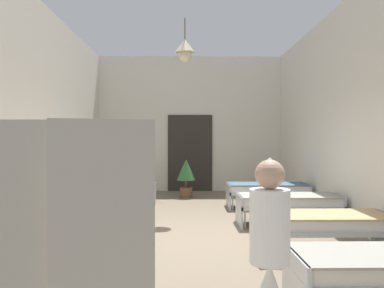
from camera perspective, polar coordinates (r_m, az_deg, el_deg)
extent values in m
cube|color=#7A6B56|center=(6.61, 0.19, -13.98)|extent=(6.33, 12.43, 0.10)
cube|color=silver|center=(12.42, -0.29, 2.98)|extent=(6.13, 0.20, 4.26)
cube|color=silver|center=(7.02, -24.89, 4.74)|extent=(0.20, 11.83, 4.26)
cube|color=silver|center=(7.11, 24.92, 4.69)|extent=(0.20, 11.83, 4.26)
cube|color=#2D2823|center=(12.30, -0.28, -1.32)|extent=(1.40, 0.06, 2.40)
cylinder|color=brown|center=(8.80, -1.05, 16.54)|extent=(0.02, 0.02, 0.45)
cone|color=beige|center=(8.71, -1.05, 14.17)|extent=(0.44, 0.44, 0.28)
sphere|color=beige|center=(8.66, -1.05, 12.75)|extent=(0.28, 0.28, 0.28)
cylinder|color=#B7BCC1|center=(4.25, -12.85, -19.31)|extent=(0.03, 0.03, 0.34)
cube|color=#B7BCC1|center=(3.86, -13.11, -19.52)|extent=(0.04, 0.84, 0.57)
cylinder|color=#B7BCC1|center=(4.30, 14.29, -19.08)|extent=(0.03, 0.03, 0.34)
cube|color=#B7BCC1|center=(3.91, 14.85, -19.25)|extent=(0.04, 0.84, 0.57)
cylinder|color=#B7BCC1|center=(6.51, -24.68, -12.27)|extent=(0.03, 0.03, 0.34)
cylinder|color=#B7BCC1|center=(5.35, -10.11, -15.07)|extent=(0.03, 0.03, 0.34)
cylinder|color=#B7BCC1|center=(6.04, -8.98, -13.24)|extent=(0.03, 0.03, 0.34)
cube|color=#B7BCC1|center=(5.84, -18.16, -11.69)|extent=(1.90, 0.84, 0.07)
cube|color=#B7BCC1|center=(5.66, -8.90, -12.98)|extent=(0.04, 0.84, 0.57)
cube|color=white|center=(5.82, -18.17, -10.68)|extent=(1.82, 0.78, 0.14)
cube|color=#8C4C47|center=(5.80, -18.17, -9.88)|extent=(1.86, 0.82, 0.02)
cylinder|color=#B7BCC1|center=(5.39, 10.91, -14.96)|extent=(0.03, 0.03, 0.34)
cylinder|color=#B7BCC1|center=(6.07, 9.50, -13.16)|extent=(0.03, 0.03, 0.34)
cylinder|color=#B7BCC1|center=(6.60, 24.87, -12.09)|extent=(0.03, 0.03, 0.34)
cube|color=#B7BCC1|center=(5.91, 18.65, -11.54)|extent=(1.90, 0.84, 0.07)
cube|color=#B7BCC1|center=(5.69, 9.55, -12.89)|extent=(0.04, 0.84, 0.57)
cube|color=white|center=(5.89, 18.65, -10.54)|extent=(1.82, 0.78, 0.14)
cube|color=tan|center=(5.87, 18.66, -9.76)|extent=(1.86, 0.82, 0.02)
cylinder|color=#B7BCC1|center=(7.58, -21.01, -10.42)|extent=(0.03, 0.03, 0.34)
cylinder|color=#B7BCC1|center=(8.25, -19.25, -9.51)|extent=(0.03, 0.03, 0.34)
cylinder|color=#B7BCC1|center=(7.18, -7.61, -11.01)|extent=(0.03, 0.03, 0.34)
cylinder|color=#B7BCC1|center=(7.88, -6.98, -9.96)|extent=(0.03, 0.03, 0.34)
cube|color=#B7BCC1|center=(7.64, -13.86, -8.75)|extent=(1.90, 0.84, 0.07)
cube|color=#B7BCC1|center=(7.92, -20.51, -9.09)|extent=(0.04, 0.84, 0.57)
cube|color=#B7BCC1|center=(7.50, -6.82, -9.59)|extent=(0.04, 0.84, 0.57)
cube|color=white|center=(7.63, -13.86, -7.97)|extent=(1.82, 0.78, 0.14)
cube|color=tan|center=(7.61, -13.86, -7.36)|extent=(1.86, 0.82, 0.02)
cylinder|color=#B7BCC1|center=(7.21, 7.79, -10.96)|extent=(0.03, 0.03, 0.34)
cylinder|color=#B7BCC1|center=(7.91, 7.00, -9.92)|extent=(0.03, 0.03, 0.34)
cylinder|color=#B7BCC1|center=(7.66, 20.98, -10.30)|extent=(0.03, 0.03, 0.34)
cylinder|color=#B7BCC1|center=(8.32, 19.12, -9.42)|extent=(0.03, 0.03, 0.34)
cube|color=#B7BCC1|center=(7.69, 13.88, -8.68)|extent=(1.90, 0.84, 0.07)
cube|color=#B7BCC1|center=(7.53, 6.92, -9.55)|extent=(0.04, 0.84, 0.57)
cube|color=#B7BCC1|center=(7.99, 20.42, -8.99)|extent=(0.04, 0.84, 0.57)
cube|color=white|center=(7.68, 13.88, -7.91)|extent=(1.82, 0.78, 0.14)
cube|color=#9E9E93|center=(7.67, 13.88, -7.30)|extent=(1.86, 0.82, 0.02)
cylinder|color=#B7BCC1|center=(9.36, -16.94, -8.29)|extent=(0.03, 0.03, 0.34)
cylinder|color=#B7BCC1|center=(10.05, -15.79, -7.68)|extent=(0.03, 0.03, 0.34)
cylinder|color=#B7BCC1|center=(9.04, -6.17, -8.59)|extent=(0.03, 0.03, 0.34)
cylinder|color=#B7BCC1|center=(9.75, -5.77, -7.92)|extent=(0.03, 0.03, 0.34)
cube|color=#B7BCC1|center=(9.48, -11.24, -6.92)|extent=(1.90, 0.84, 0.07)
cube|color=#B7BCC1|center=(9.70, -16.69, -7.28)|extent=(0.04, 0.84, 0.57)
cube|color=#B7BCC1|center=(9.37, -5.59, -7.54)|extent=(0.04, 0.84, 0.57)
cube|color=white|center=(9.47, -11.24, -6.29)|extent=(1.82, 0.78, 0.14)
cube|color=beige|center=(9.46, -11.25, -5.79)|extent=(1.86, 0.82, 0.02)
cylinder|color=#B7BCC1|center=(9.06, 5.98, -8.57)|extent=(0.03, 0.03, 0.34)
cylinder|color=#B7BCC1|center=(9.77, 5.47, -7.90)|extent=(0.03, 0.03, 0.34)
cylinder|color=#B7BCC1|center=(9.43, 16.65, -8.23)|extent=(0.03, 0.03, 0.34)
cylinder|color=#B7BCC1|center=(10.11, 15.42, -7.63)|extent=(0.03, 0.03, 0.34)
cube|color=#B7BCC1|center=(9.52, 10.96, -6.88)|extent=(1.90, 0.84, 0.07)
cube|color=#B7BCC1|center=(9.39, 5.35, -7.52)|extent=(0.04, 0.84, 0.57)
cube|color=#B7BCC1|center=(9.77, 16.35, -7.23)|extent=(0.04, 0.84, 0.57)
cube|color=white|center=(9.51, 10.96, -6.25)|extent=(1.82, 0.78, 0.14)
cube|color=slate|center=(9.50, 10.96, -5.76)|extent=(1.86, 0.82, 0.02)
cylinder|color=white|center=(2.78, -8.65, -12.71)|extent=(0.30, 0.30, 0.55)
sphere|color=tan|center=(2.72, -8.66, -4.79)|extent=(0.22, 0.22, 0.22)
cone|color=white|center=(2.72, -8.67, -3.18)|extent=(0.18, 0.18, 0.10)
cylinder|color=white|center=(3.01, 11.31, -11.70)|extent=(0.30, 0.30, 0.55)
sphere|color=tan|center=(2.95, 11.32, -4.38)|extent=(0.22, 0.22, 0.22)
cone|color=white|center=(2.94, 11.32, -2.89)|extent=(0.18, 0.18, 0.10)
cylinder|color=brown|center=(10.98, -0.87, -7.08)|extent=(0.35, 0.35, 0.29)
cylinder|color=brown|center=(10.95, -0.87, -5.81)|extent=(0.06, 0.06, 0.20)
cone|color=#2D6633|center=(10.92, -0.87, -3.77)|extent=(0.53, 0.53, 0.58)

